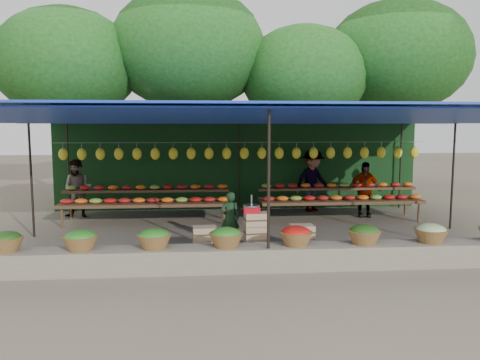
{
  "coord_description": "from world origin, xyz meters",
  "views": [
    {
      "loc": [
        -1.12,
        -10.47,
        2.44
      ],
      "look_at": [
        -0.21,
        0.2,
        1.19
      ],
      "focal_mm": 35.0,
      "sensor_mm": 36.0,
      "label": 1
    }
  ],
  "objects": [
    {
      "name": "ground",
      "position": [
        0.0,
        0.0,
        0.0
      ],
      "size": [
        60.0,
        60.0,
        0.0
      ],
      "primitive_type": "plane",
      "color": "brown",
      "rests_on": "ground"
    },
    {
      "name": "stone_curb",
      "position": [
        0.0,
        -2.75,
        0.2
      ],
      "size": [
        10.6,
        0.55,
        0.4
      ],
      "primitive_type": "cube",
      "color": "#6B6455",
      "rests_on": "ground"
    },
    {
      "name": "stall_canopy",
      "position": [
        0.0,
        0.08,
        2.67
      ],
      "size": [
        10.8,
        6.6,
        2.82
      ],
      "color": "black",
      "rests_on": "ground"
    },
    {
      "name": "produce_baskets",
      "position": [
        -0.1,
        -2.75,
        0.56
      ],
      "size": [
        8.98,
        0.58,
        0.34
      ],
      "color": "brown",
      "rests_on": "stone_curb"
    },
    {
      "name": "netting_backdrop",
      "position": [
        0.0,
        3.15,
        1.25
      ],
      "size": [
        10.6,
        0.06,
        2.5
      ],
      "primitive_type": "cube",
      "color": "#163F16",
      "rests_on": "ground"
    },
    {
      "name": "tree_row",
      "position": [
        0.5,
        6.09,
        4.7
      ],
      "size": [
        16.51,
        5.5,
        7.12
      ],
      "color": "#372314",
      "rests_on": "ground"
    },
    {
      "name": "fruit_table_left",
      "position": [
        -2.49,
        1.35,
        0.61
      ],
      "size": [
        4.21,
        0.95,
        0.93
      ],
      "color": "#45321B",
      "rests_on": "ground"
    },
    {
      "name": "fruit_table_right",
      "position": [
        2.51,
        1.35,
        0.61
      ],
      "size": [
        4.21,
        0.95,
        0.93
      ],
      "color": "#45321B",
      "rests_on": "ground"
    },
    {
      "name": "crate_counter",
      "position": [
        -0.08,
        -1.63,
        0.31
      ],
      "size": [
        2.37,
        0.37,
        0.77
      ],
      "color": "tan",
      "rests_on": "ground"
    },
    {
      "name": "weighing_scale",
      "position": [
        -0.14,
        -1.63,
        0.85
      ],
      "size": [
        0.33,
        0.33,
        0.35
      ],
      "color": "red",
      "rests_on": "crate_counter"
    },
    {
      "name": "vendor_seated",
      "position": [
        -0.53,
        -1.06,
        0.55
      ],
      "size": [
        0.43,
        0.3,
        1.1
      ],
      "primitive_type": "imported",
      "rotation": [
        0.0,
        0.0,
        3.23
      ],
      "color": "#163219",
      "rests_on": "ground"
    },
    {
      "name": "customer_left",
      "position": [
        -4.38,
        2.17,
        0.78
      ],
      "size": [
        0.83,
        0.69,
        1.55
      ],
      "primitive_type": "imported",
      "rotation": [
        0.0,
        0.0,
        -0.15
      ],
      "color": "slate",
      "rests_on": "ground"
    },
    {
      "name": "customer_mid",
      "position": [
        2.07,
        2.55,
        0.88
      ],
      "size": [
        1.3,
        1.04,
        1.76
      ],
      "primitive_type": "imported",
      "rotation": [
        0.0,
        0.0,
        0.4
      ],
      "color": "slate",
      "rests_on": "ground"
    },
    {
      "name": "customer_right",
      "position": [
        3.25,
        1.61,
        0.74
      ],
      "size": [
        0.91,
        0.48,
        1.49
      ],
      "primitive_type": "imported",
      "rotation": [
        0.0,
        0.0,
        -0.14
      ],
      "color": "slate",
      "rests_on": "ground"
    },
    {
      "name": "blue_crate_front",
      "position": [
        -4.22,
        -2.38,
        0.16
      ],
      "size": [
        0.55,
        0.41,
        0.32
      ],
      "primitive_type": "cube",
      "rotation": [
        0.0,
        0.0,
        -0.06
      ],
      "color": "navy",
      "rests_on": "ground"
    }
  ]
}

